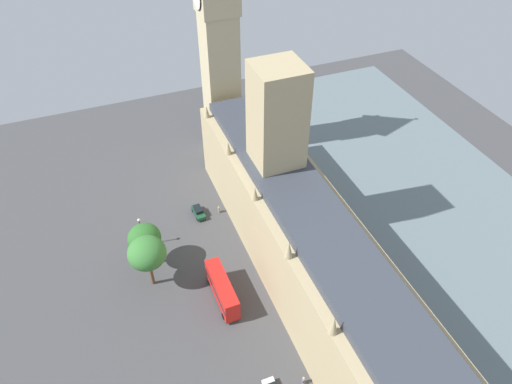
{
  "coord_description": "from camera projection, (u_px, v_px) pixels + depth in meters",
  "views": [
    {
      "loc": [
        24.99,
        46.4,
        67.27
      ],
      "look_at": [
        1.0,
        -14.63,
        9.38
      ],
      "focal_mm": 33.61,
      "sensor_mm": 36.0,
      "label": 1
    }
  ],
  "objects": [
    {
      "name": "clock_tower",
      "position": [
        219.0,
        39.0,
        95.52
      ],
      "size": [
        7.7,
        7.7,
        52.26
      ],
      "color": "#CCBA8E",
      "rests_on": "ground"
    },
    {
      "name": "parliament_building",
      "position": [
        302.0,
        236.0,
        79.08
      ],
      "size": [
        13.81,
        72.34,
        34.62
      ],
      "color": "tan",
      "rests_on": "ground"
    },
    {
      "name": "ground_plane",
      "position": [
        292.0,
        282.0,
        83.75
      ],
      "size": [
        144.02,
        144.02,
        0.0
      ],
      "primitive_type": "plane",
      "color": "#424244"
    },
    {
      "name": "plane_tree_by_river_gate",
      "position": [
        144.0,
        238.0,
        82.44
      ],
      "size": [
        5.76,
        5.76,
        9.22
      ],
      "color": "brown",
      "rests_on": "ground"
    },
    {
      "name": "river_thames",
      "position": [
        462.0,
        227.0,
        93.75
      ],
      "size": [
        40.51,
        129.62,
        0.25
      ],
      "primitive_type": "cube",
      "color": "slate",
      "rests_on": "ground"
    },
    {
      "name": "plane_tree_opposite_hall",
      "position": [
        147.0,
        253.0,
        78.44
      ],
      "size": [
        6.42,
        6.42,
        10.59
      ],
      "color": "brown",
      "rests_on": "ground"
    },
    {
      "name": "pedestrian_near_tower",
      "position": [
        219.0,
        210.0,
        96.51
      ],
      "size": [
        0.63,
        0.69,
        1.64
      ],
      "rotation": [
        0.0,
        0.0,
        2.61
      ],
      "color": "gray",
      "rests_on": "ground"
    },
    {
      "name": "double_decker_bus_corner",
      "position": [
        222.0,
        289.0,
        79.38
      ],
      "size": [
        2.8,
        10.54,
        4.75
      ],
      "rotation": [
        0.0,
        0.0,
        0.02
      ],
      "color": "red",
      "rests_on": "ground"
    },
    {
      "name": "car_dark_green_under_trees",
      "position": [
        198.0,
        212.0,
        95.87
      ],
      "size": [
        2.01,
        4.35,
        1.74
      ],
      "rotation": [
        0.0,
        0.0,
        0.07
      ],
      "color": "#19472D",
      "rests_on": "ground"
    },
    {
      "name": "street_lamp_slot_10",
      "position": [
        140.0,
        227.0,
        87.21
      ],
      "size": [
        0.56,
        0.56,
        6.85
      ],
      "color": "black",
      "rests_on": "ground"
    },
    {
      "name": "pedestrian_midblock",
      "position": [
        304.0,
        380.0,
        69.54
      ],
      "size": [
        0.62,
        0.66,
        1.56
      ],
      "rotation": [
        0.0,
        0.0,
        5.65
      ],
      "color": "gray",
      "rests_on": "ground"
    }
  ]
}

